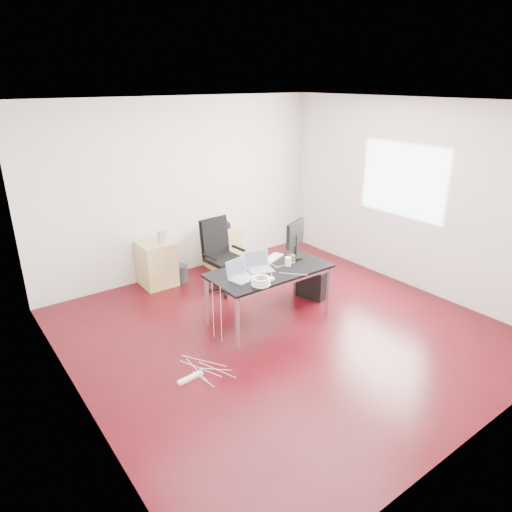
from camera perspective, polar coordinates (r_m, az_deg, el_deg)
room_shell at (r=5.45m, az=3.75°, el=3.82°), size 5.00×5.00×5.00m
desk at (r=5.92m, az=1.71°, el=-2.16°), size 1.60×0.80×0.73m
office_chair at (r=6.87m, az=-4.42°, el=0.55°), size 0.51×0.53×1.08m
filing_cabinet_left at (r=7.25m, az=-12.29°, el=-0.95°), size 0.50×0.50×0.70m
filing_cabinet_right at (r=7.77m, az=-4.19°, el=1.05°), size 0.50×0.50×0.70m
pc_tower at (r=6.78m, az=6.93°, el=-3.38°), size 0.30×0.48×0.44m
wastebasket at (r=7.35m, az=-9.45°, el=-2.17°), size 0.30×0.30×0.28m
power_strip at (r=5.15m, az=-8.21°, el=-14.83°), size 0.30×0.09×0.04m
laptop_left at (r=5.62m, az=-1.89°, el=-2.28°), size 0.37×0.31×0.23m
laptop_right at (r=5.87m, az=0.37°, el=-1.21°), size 0.39×0.33×0.23m
monitor at (r=6.25m, az=4.92°, el=2.37°), size 0.43×0.26×0.51m
keyboard at (r=6.22m, az=1.96°, el=-0.34°), size 0.46×0.29×0.02m
cup_white at (r=6.01m, az=4.02°, el=-0.67°), size 0.10×0.10×0.12m
cup_brown at (r=6.14m, az=4.58°, el=-0.30°), size 0.10×0.10×0.10m
cable_coil at (r=5.43m, az=0.61°, el=-3.19°), size 0.24×0.24×0.11m
power_adapter at (r=5.60m, az=1.91°, el=-2.87°), size 0.07×0.07×0.03m
speaker at (r=7.10m, az=-11.75°, el=2.41°), size 0.10×0.09×0.18m
navy_garment at (r=7.68m, az=-4.58°, el=3.89°), size 0.35×0.30×0.09m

